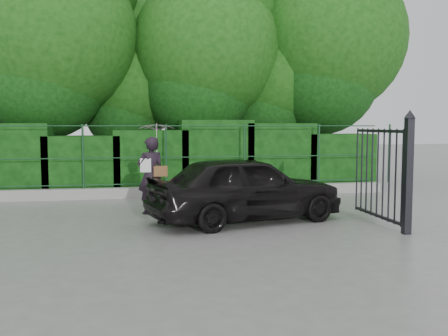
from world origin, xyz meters
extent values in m
plane|color=gray|center=(0.00, 0.00, 0.00)|extent=(80.00, 80.00, 0.00)
cube|color=#9E9E99|center=(0.00, 4.50, 0.15)|extent=(14.00, 0.25, 0.30)
cylinder|color=#163F21|center=(-1.90, 4.50, 1.20)|extent=(0.06, 0.06, 1.80)
cylinder|color=#163F21|center=(0.40, 4.50, 1.20)|extent=(0.06, 0.06, 1.80)
cylinder|color=#163F21|center=(2.70, 4.50, 1.20)|extent=(0.06, 0.06, 1.80)
cylinder|color=#163F21|center=(5.00, 4.50, 1.20)|extent=(0.06, 0.06, 1.80)
cylinder|color=#163F21|center=(7.30, 4.50, 1.20)|extent=(0.06, 0.06, 1.80)
cylinder|color=#163F21|center=(0.00, 4.50, 0.40)|extent=(13.60, 0.03, 0.03)
cylinder|color=#163F21|center=(0.00, 4.50, 1.15)|extent=(13.60, 0.03, 0.03)
cylinder|color=#163F21|center=(0.00, 4.50, 2.05)|extent=(13.60, 0.03, 0.03)
cube|color=black|center=(-4.00, 5.50, 1.06)|extent=(2.20, 1.20, 2.12)
cube|color=black|center=(-2.00, 5.50, 0.88)|extent=(2.20, 1.20, 1.76)
cube|color=black|center=(0.00, 5.50, 0.96)|extent=(2.20, 1.20, 1.92)
cube|color=black|center=(2.00, 5.50, 1.11)|extent=(2.20, 1.20, 2.23)
cube|color=black|center=(4.00, 5.50, 1.06)|extent=(2.20, 1.20, 2.13)
cube|color=black|center=(6.00, 5.50, 0.89)|extent=(2.20, 1.20, 1.79)
cylinder|color=black|center=(-3.00, 7.20, 2.25)|extent=(0.36, 0.36, 4.50)
sphere|color=#14470F|center=(-3.00, 7.20, 4.95)|extent=(5.40, 5.40, 5.40)
cylinder|color=black|center=(-0.50, 8.50, 1.62)|extent=(0.36, 0.36, 3.25)
sphere|color=#14470F|center=(-0.50, 8.50, 3.58)|extent=(3.90, 3.90, 3.90)
cylinder|color=black|center=(2.00, 7.50, 2.12)|extent=(0.36, 0.36, 4.25)
sphere|color=#14470F|center=(2.00, 7.50, 4.68)|extent=(5.10, 5.10, 5.10)
cylinder|color=black|center=(4.50, 8.20, 1.75)|extent=(0.36, 0.36, 3.50)
sphere|color=#14470F|center=(4.50, 8.20, 3.85)|extent=(4.20, 4.20, 4.20)
cylinder|color=black|center=(6.50, 7.80, 2.38)|extent=(0.36, 0.36, 4.75)
sphere|color=#14470F|center=(6.50, 7.80, 5.23)|extent=(5.70, 5.70, 5.70)
cube|color=black|center=(4.60, -1.20, 1.10)|extent=(0.14, 0.14, 2.20)
cone|color=black|center=(4.60, -1.20, 2.28)|extent=(0.22, 0.22, 0.16)
cube|color=black|center=(4.60, -0.05, 0.15)|extent=(0.05, 2.00, 0.06)
cube|color=black|center=(4.60, -0.05, 1.95)|extent=(0.05, 2.00, 0.06)
cylinder|color=black|center=(4.60, -1.00, 1.05)|extent=(0.04, 0.04, 1.90)
cylinder|color=black|center=(4.60, -0.75, 1.05)|extent=(0.04, 0.04, 1.90)
cylinder|color=black|center=(4.60, -0.50, 1.05)|extent=(0.04, 0.04, 1.90)
cylinder|color=black|center=(4.60, -0.25, 1.05)|extent=(0.04, 0.04, 1.90)
cylinder|color=black|center=(4.60, 0.00, 1.05)|extent=(0.04, 0.04, 1.90)
cylinder|color=black|center=(4.60, 0.25, 1.05)|extent=(0.04, 0.04, 1.90)
cylinder|color=black|center=(4.60, 0.50, 1.05)|extent=(0.04, 0.04, 1.90)
cylinder|color=black|center=(4.60, 0.75, 1.05)|extent=(0.04, 0.04, 1.90)
cylinder|color=black|center=(4.60, 1.00, 1.05)|extent=(0.04, 0.04, 1.90)
imported|color=black|center=(-0.12, 1.89, 0.90)|extent=(0.76, 0.63, 1.80)
imported|color=silver|center=(0.03, 1.94, 1.74)|extent=(0.85, 0.87, 0.78)
cube|color=brown|center=(0.10, 1.81, 1.01)|extent=(0.32, 0.15, 0.24)
cube|color=white|center=(-0.24, 1.77, 1.15)|extent=(0.25, 0.02, 0.32)
imported|color=black|center=(1.86, 0.58, 0.72)|extent=(4.54, 2.78, 1.44)
camera|label=1|loc=(-0.48, -9.81, 2.08)|focal=40.00mm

